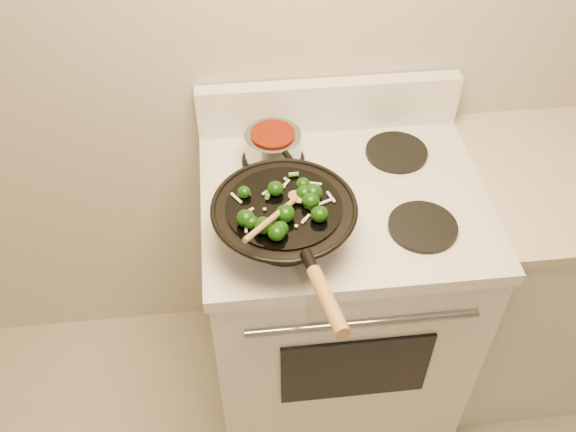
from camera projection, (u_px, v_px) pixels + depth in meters
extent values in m
plane|color=beige|center=(440.00, 0.00, 1.73)|extent=(3.50, 0.00, 3.50)
cube|color=white|center=(335.00, 300.00, 2.09)|extent=(0.76, 0.64, 0.88)
cube|color=white|center=(344.00, 199.00, 1.76)|extent=(0.78, 0.66, 0.04)
cube|color=white|center=(329.00, 105.00, 1.90)|extent=(0.78, 0.05, 0.16)
cylinder|color=gray|center=(363.00, 323.00, 1.62)|extent=(0.60, 0.02, 0.02)
cube|color=black|center=(355.00, 370.00, 1.79)|extent=(0.42, 0.01, 0.28)
cylinder|color=black|center=(284.00, 238.00, 1.63)|extent=(0.18, 0.18, 0.01)
cylinder|color=black|center=(423.00, 227.00, 1.65)|extent=(0.18, 0.18, 0.01)
cylinder|color=black|center=(273.00, 161.00, 1.84)|extent=(0.18, 0.18, 0.01)
cylinder|color=black|center=(396.00, 152.00, 1.86)|extent=(0.18, 0.18, 0.01)
cube|color=silver|center=(566.00, 272.00, 2.18)|extent=(0.86, 0.60, 0.88)
torus|color=black|center=(284.00, 207.00, 1.55)|extent=(0.36, 0.36, 0.01)
cylinder|color=black|center=(284.00, 207.00, 1.55)|extent=(0.28, 0.28, 0.01)
cylinder|color=black|center=(309.00, 262.00, 1.40)|extent=(0.04, 0.06, 0.03)
cylinder|color=#AC7944|center=(327.00, 301.00, 1.30)|extent=(0.06, 0.19, 0.05)
ellipsoid|color=black|center=(244.00, 192.00, 1.56)|extent=(0.03, 0.03, 0.03)
cylinder|color=#5A8730|center=(248.00, 194.00, 1.56)|extent=(0.01, 0.01, 0.01)
ellipsoid|color=black|center=(304.00, 193.00, 1.55)|extent=(0.04, 0.04, 0.04)
ellipsoid|color=black|center=(267.00, 226.00, 1.48)|extent=(0.03, 0.03, 0.03)
ellipsoid|color=black|center=(275.00, 188.00, 1.56)|extent=(0.04, 0.04, 0.03)
cylinder|color=#5A8730|center=(280.00, 191.00, 1.57)|extent=(0.01, 0.02, 0.02)
ellipsoid|color=black|center=(319.00, 214.00, 1.50)|extent=(0.04, 0.04, 0.04)
ellipsoid|color=black|center=(311.00, 201.00, 1.53)|extent=(0.04, 0.04, 0.04)
ellipsoid|color=black|center=(313.00, 192.00, 1.55)|extent=(0.05, 0.05, 0.04)
cylinder|color=#5A8730|center=(319.00, 195.00, 1.56)|extent=(0.02, 0.02, 0.01)
ellipsoid|color=black|center=(277.00, 232.00, 1.46)|extent=(0.04, 0.04, 0.04)
ellipsoid|color=black|center=(280.00, 229.00, 1.47)|extent=(0.04, 0.04, 0.03)
ellipsoid|color=black|center=(285.00, 213.00, 1.50)|extent=(0.05, 0.05, 0.04)
cylinder|color=#5A8730|center=(291.00, 217.00, 1.51)|extent=(0.01, 0.02, 0.02)
ellipsoid|color=black|center=(251.00, 222.00, 1.49)|extent=(0.04, 0.04, 0.03)
ellipsoid|color=black|center=(263.00, 225.00, 1.47)|extent=(0.05, 0.05, 0.04)
ellipsoid|color=black|center=(303.00, 184.00, 1.58)|extent=(0.04, 0.04, 0.03)
cylinder|color=#5A8730|center=(307.00, 186.00, 1.58)|extent=(0.02, 0.02, 0.01)
ellipsoid|color=black|center=(246.00, 218.00, 1.49)|extent=(0.05, 0.05, 0.04)
cube|color=white|center=(268.00, 190.00, 1.58)|extent=(0.04, 0.03, 0.00)
cube|color=white|center=(236.00, 198.00, 1.56)|extent=(0.03, 0.04, 0.00)
cube|color=white|center=(331.00, 197.00, 1.56)|extent=(0.02, 0.04, 0.00)
cube|color=white|center=(308.00, 191.00, 1.58)|extent=(0.05, 0.02, 0.00)
cube|color=white|center=(313.00, 183.00, 1.60)|extent=(0.04, 0.02, 0.00)
cube|color=white|center=(323.00, 203.00, 1.55)|extent=(0.04, 0.02, 0.00)
cube|color=white|center=(316.00, 192.00, 1.57)|extent=(0.01, 0.04, 0.00)
cube|color=white|center=(246.00, 226.00, 1.49)|extent=(0.01, 0.04, 0.00)
cube|color=white|center=(284.00, 185.00, 1.59)|extent=(0.03, 0.04, 0.00)
cube|color=white|center=(246.00, 212.00, 1.52)|extent=(0.04, 0.03, 0.00)
cube|color=white|center=(297.00, 197.00, 1.56)|extent=(0.02, 0.04, 0.00)
cube|color=white|center=(279.00, 186.00, 1.59)|extent=(0.03, 0.02, 0.00)
cube|color=white|center=(306.00, 219.00, 1.51)|extent=(0.03, 0.03, 0.00)
cylinder|color=#5C902E|center=(268.00, 196.00, 1.56)|extent=(0.03, 0.02, 0.02)
cylinder|color=#5C902E|center=(308.00, 207.00, 1.53)|extent=(0.02, 0.02, 0.02)
cylinder|color=#5C902E|center=(301.00, 198.00, 1.55)|extent=(0.02, 0.01, 0.01)
cylinder|color=#5C902E|center=(322.00, 214.00, 1.51)|extent=(0.03, 0.03, 0.01)
cylinder|color=#5C902E|center=(293.00, 174.00, 1.61)|extent=(0.03, 0.02, 0.01)
cylinder|color=#5C902E|center=(283.00, 225.00, 1.49)|extent=(0.03, 0.02, 0.02)
sphere|color=beige|center=(304.00, 220.00, 1.50)|extent=(0.01, 0.01, 0.01)
sphere|color=beige|center=(308.00, 198.00, 1.56)|extent=(0.01, 0.01, 0.01)
sphere|color=beige|center=(285.00, 179.00, 1.61)|extent=(0.01, 0.01, 0.01)
sphere|color=beige|center=(296.00, 226.00, 1.49)|extent=(0.01, 0.01, 0.01)
sphere|color=beige|center=(265.00, 209.00, 1.53)|extent=(0.01, 0.01, 0.01)
ellipsoid|color=#AC7944|center=(298.00, 197.00, 1.55)|extent=(0.07, 0.07, 0.01)
cylinder|color=#AC7944|center=(273.00, 218.00, 1.47)|extent=(0.15, 0.18, 0.06)
cylinder|color=gray|center=(273.00, 147.00, 1.80)|extent=(0.16, 0.16, 0.09)
cylinder|color=#621204|center=(273.00, 134.00, 1.77)|extent=(0.12, 0.12, 0.01)
cylinder|color=black|center=(293.00, 163.00, 1.69)|extent=(0.05, 0.10, 0.02)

